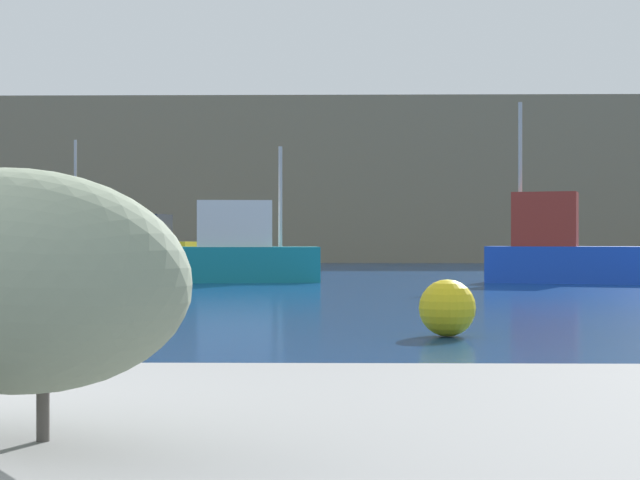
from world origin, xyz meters
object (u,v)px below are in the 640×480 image
(fishing_boat_yellow, at_px, (123,250))
(mooring_buoy, at_px, (447,308))
(fishing_boat_blue, at_px, (562,251))
(fishing_boat_teal, at_px, (227,253))

(fishing_boat_yellow, bearing_deg, mooring_buoy, 123.23)
(fishing_boat_blue, bearing_deg, fishing_boat_yellow, -19.81)
(fishing_boat_teal, bearing_deg, mooring_buoy, -80.47)
(fishing_boat_yellow, bearing_deg, fishing_boat_blue, 156.76)
(fishing_boat_yellow, height_order, mooring_buoy, fishing_boat_yellow)
(fishing_boat_teal, distance_m, fishing_boat_yellow, 12.38)
(fishing_boat_blue, relative_size, fishing_boat_yellow, 0.80)
(fishing_boat_teal, bearing_deg, fishing_boat_yellow, 110.63)
(fishing_boat_yellow, distance_m, mooring_buoy, 30.92)
(fishing_boat_blue, distance_m, fishing_boat_yellow, 19.68)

